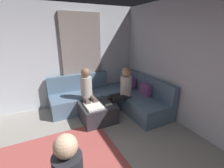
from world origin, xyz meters
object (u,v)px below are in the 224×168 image
at_px(game_remote, 109,105).
at_px(person_on_couch_side, 88,91).
at_px(coffee_mug, 101,97).
at_px(sectional_couch, 113,98).
at_px(ottoman, 97,112).
at_px(person_on_couch_back, 123,89).

xyz_separation_m(game_remote, person_on_couch_side, (-0.49, -0.33, 0.23)).
height_order(coffee_mug, game_remote, coffee_mug).
distance_m(sectional_couch, ottoman, 0.78).
distance_m(sectional_couch, coffee_mug, 0.54).
bearing_deg(coffee_mug, sectional_couch, 117.17).
bearing_deg(coffee_mug, ottoman, -39.29).
bearing_deg(game_remote, person_on_couch_side, -145.40).
relative_size(game_remote, person_on_couch_back, 0.12).
height_order(person_on_couch_back, person_on_couch_side, same).
relative_size(person_on_couch_back, person_on_couch_side, 1.00).
height_order(ottoman, person_on_couch_back, person_on_couch_back).
bearing_deg(game_remote, ottoman, -129.29).
bearing_deg(sectional_couch, coffee_mug, -62.83).
relative_size(ottoman, person_on_couch_back, 0.63).
xyz_separation_m(coffee_mug, person_on_couch_back, (0.19, 0.51, 0.19)).
xyz_separation_m(ottoman, person_on_couch_back, (-0.03, 0.69, 0.45)).
relative_size(coffee_mug, person_on_couch_side, 0.08).
bearing_deg(coffee_mug, person_on_couch_side, -106.18).
bearing_deg(ottoman, sectional_couch, 125.54).
xyz_separation_m(sectional_couch, game_remote, (0.63, -0.41, 0.15)).
relative_size(ottoman, coffee_mug, 8.00).
xyz_separation_m(ottoman, coffee_mug, (-0.22, 0.18, 0.26)).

